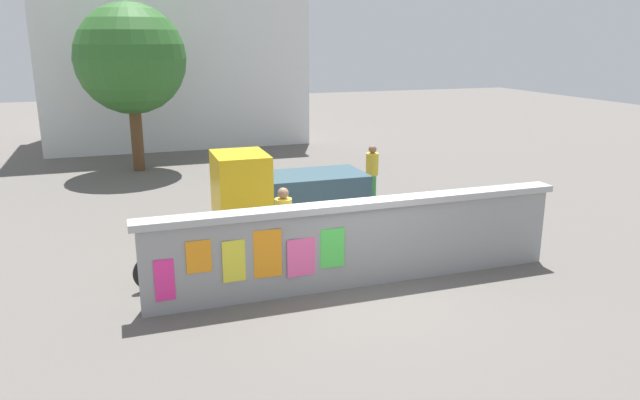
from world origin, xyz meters
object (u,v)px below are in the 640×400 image
at_px(person_bystander, 372,168).
at_px(tree_roadside, 131,59).
at_px(person_walking, 284,219).
at_px(auto_rickshaw_truck, 282,190).
at_px(bicycle_near, 179,264).
at_px(motorcycle, 459,214).

distance_m(person_bystander, tree_roadside, 9.17).
height_order(person_walking, person_bystander, same).
bearing_deg(auto_rickshaw_truck, tree_roadside, 111.00).
height_order(auto_rickshaw_truck, person_walking, auto_rickshaw_truck).
height_order(bicycle_near, person_bystander, person_bystander).
relative_size(person_walking, person_bystander, 1.00).
relative_size(person_bystander, tree_roadside, 0.29).
height_order(motorcycle, bicycle_near, bicycle_near).
bearing_deg(bicycle_near, person_walking, 3.93).
bearing_deg(tree_roadside, person_walking, -77.51).
xyz_separation_m(person_bystander, tree_roadside, (-5.83, 6.52, 2.75)).
distance_m(person_walking, person_bystander, 5.18).
xyz_separation_m(auto_rickshaw_truck, bicycle_near, (-2.74, -2.70, -0.54)).
relative_size(auto_rickshaw_truck, person_bystander, 2.23).
distance_m(bicycle_near, person_walking, 2.15).
height_order(auto_rickshaw_truck, motorcycle, auto_rickshaw_truck).
height_order(auto_rickshaw_truck, person_bystander, auto_rickshaw_truck).
height_order(auto_rickshaw_truck, bicycle_near, auto_rickshaw_truck).
bearing_deg(bicycle_near, tree_roadside, 91.22).
bearing_deg(person_bystander, tree_roadside, 131.83).
height_order(motorcycle, tree_roadside, tree_roadside).
relative_size(motorcycle, person_bystander, 1.17).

